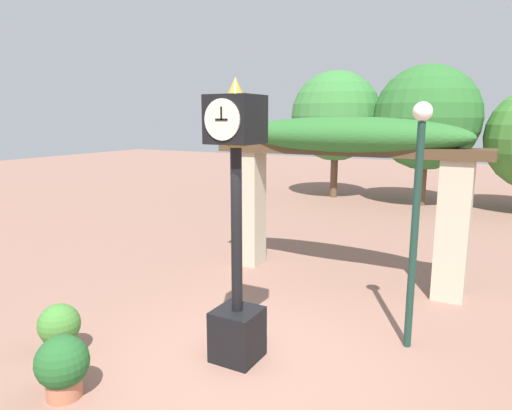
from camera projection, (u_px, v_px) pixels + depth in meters
ground_plane at (245, 365)px, 5.83m from camera, size 60.00×60.00×0.00m
pedestal_clock at (237, 234)px, 5.68m from camera, size 0.57×0.62×3.58m
pergola at (342, 158)px, 8.50m from camera, size 5.11×1.12×3.13m
potted_plant_near_left at (60, 329)px, 6.00m from camera, size 0.54×0.54×0.71m
potted_plant_near_right at (62, 365)px, 5.09m from camera, size 0.60×0.60×0.72m
lamp_post at (417, 198)px, 5.92m from camera, size 0.25×0.25×3.31m
tree_line at (428, 123)px, 16.06m from camera, size 10.29×3.87×4.93m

